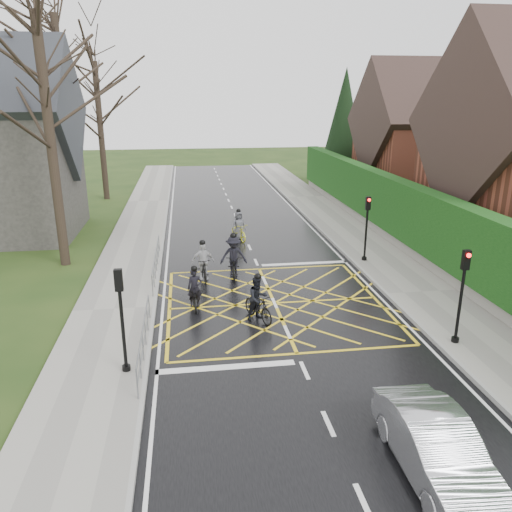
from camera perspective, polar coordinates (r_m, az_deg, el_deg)
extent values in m
plane|color=#1B3110|center=(19.32, 2.12, -5.42)|extent=(120.00, 120.00, 0.00)
cube|color=black|center=(19.32, 2.12, -5.40)|extent=(9.00, 80.00, 0.01)
cube|color=gray|center=(21.13, 18.40, -4.06)|extent=(3.00, 80.00, 0.15)
cube|color=gray|center=(19.23, -15.86, -6.00)|extent=(3.00, 80.00, 0.15)
cube|color=slate|center=(26.90, 16.29, 1.41)|extent=(0.50, 38.00, 0.70)
cube|color=#0E330E|center=(26.48, 16.62, 5.05)|extent=(0.90, 38.00, 2.80)
cube|color=brown|center=(40.02, 18.95, 10.26)|extent=(9.00, 8.00, 6.00)
cube|color=#2E201C|center=(39.78, 19.38, 14.39)|extent=(9.80, 8.80, 8.80)
cube|color=brown|center=(41.05, 23.29, 17.70)|extent=(0.70, 0.70, 1.60)
cylinder|color=black|center=(46.18, 9.72, 8.84)|extent=(0.50, 0.50, 1.20)
cone|color=black|center=(45.72, 10.01, 14.29)|extent=(4.60, 4.60, 10.00)
cylinder|color=black|center=(24.26, -22.35, 11.52)|extent=(0.44, 0.44, 11.00)
cylinder|color=black|center=(32.23, -20.88, 13.83)|extent=(0.44, 0.44, 12.00)
cylinder|color=black|center=(40.02, -17.31, 13.31)|extent=(0.44, 0.44, 10.00)
cylinder|color=slate|center=(15.53, -12.77, -7.90)|extent=(0.05, 5.00, 0.05)
cylinder|color=slate|center=(15.72, -12.66, -9.38)|extent=(0.04, 5.00, 0.04)
cylinder|color=slate|center=(13.58, -13.40, -14.37)|extent=(0.04, 0.04, 1.00)
cylinder|color=slate|center=(18.00, -12.09, -5.91)|extent=(0.04, 0.04, 1.00)
cylinder|color=slate|center=(22.51, -11.41, 0.36)|extent=(0.05, 6.00, 0.05)
cylinder|color=slate|center=(22.65, -11.34, -0.73)|extent=(0.04, 6.00, 0.04)
cylinder|color=slate|center=(19.85, -11.75, -3.60)|extent=(0.04, 0.04, 1.00)
cylinder|color=slate|center=(25.52, -11.01, 1.29)|extent=(0.04, 0.04, 1.00)
cylinder|color=black|center=(23.99, 12.46, 2.62)|extent=(0.10, 0.10, 3.00)
cylinder|color=black|center=(24.37, 12.25, -0.44)|extent=(0.24, 0.24, 0.30)
cube|color=black|center=(23.68, 12.69, 5.89)|extent=(0.22, 0.16, 0.62)
sphere|color=#FF0C0C|center=(23.53, 12.82, 6.26)|extent=(0.14, 0.14, 0.14)
cylinder|color=black|center=(16.80, 22.30, -4.96)|extent=(0.10, 0.10, 3.00)
cylinder|color=black|center=(17.34, 21.77, -9.08)|extent=(0.24, 0.24, 0.30)
cube|color=black|center=(16.34, 22.87, -0.42)|extent=(0.22, 0.16, 0.62)
sphere|color=#FF0C0C|center=(16.20, 23.16, 0.06)|extent=(0.14, 0.14, 0.14)
cylinder|color=black|center=(14.47, -14.98, -7.87)|extent=(0.10, 0.10, 3.00)
cylinder|color=black|center=(15.09, -14.57, -12.51)|extent=(0.24, 0.24, 0.30)
cube|color=black|center=(13.93, -15.44, -2.67)|extent=(0.22, 0.16, 0.62)
sphere|color=#FF0C0C|center=(13.98, -15.45, -1.81)|extent=(0.14, 0.14, 0.14)
imported|color=black|center=(18.89, -6.97, -4.64)|extent=(0.63, 1.71, 0.89)
imported|color=black|center=(18.87, -7.01, -3.65)|extent=(0.56, 0.37, 1.51)
sphere|color=black|center=(18.60, -7.10, -1.43)|extent=(0.24, 0.24, 0.24)
imported|color=black|center=(17.70, 0.25, -5.82)|extent=(1.17, 1.79, 1.05)
imported|color=black|center=(17.69, 0.20, -4.86)|extent=(0.96, 0.87, 1.60)
sphere|color=black|center=(17.38, 0.20, -2.37)|extent=(0.25, 0.25, 0.25)
imported|color=black|center=(21.92, -2.54, -1.04)|extent=(0.85, 2.09, 1.07)
imported|color=black|center=(21.90, -2.58, -0.03)|extent=(1.22, 0.76, 1.82)
sphere|color=black|center=(21.63, -2.61, 2.32)|extent=(0.29, 0.29, 0.29)
imported|color=black|center=(21.62, -6.05, -1.41)|extent=(0.67, 1.82, 1.07)
imported|color=#B1B1B5|center=(21.63, -6.09, -0.61)|extent=(0.99, 0.49, 1.64)
sphere|color=black|center=(21.38, -6.16, 1.52)|extent=(0.26, 0.26, 0.26)
imported|color=#B0B215|center=(27.56, -1.97, 2.79)|extent=(1.14, 1.90, 0.94)
imported|color=#4C4D53|center=(27.57, -2.00, 3.50)|extent=(0.90, 0.72, 1.60)
sphere|color=black|center=(27.38, -2.02, 5.17)|extent=(0.25, 0.25, 0.25)
imported|color=#B9BBC1|center=(11.69, 19.94, -20.01)|extent=(1.45, 4.01, 1.32)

